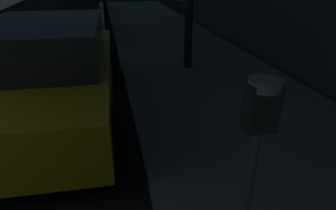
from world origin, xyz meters
The scene contains 3 objects.
parking_meter centered at (4.53, -0.03, 1.21)m, with size 0.19×0.19×1.40m.
car_yellow_cab centered at (2.85, 2.98, 0.72)m, with size 2.12×4.28×1.43m.
car_white centered at (2.85, 8.52, 0.70)m, with size 2.04×4.21×1.43m.
Camera 1 is at (3.70, -1.37, 2.10)m, focal length 31.10 mm.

